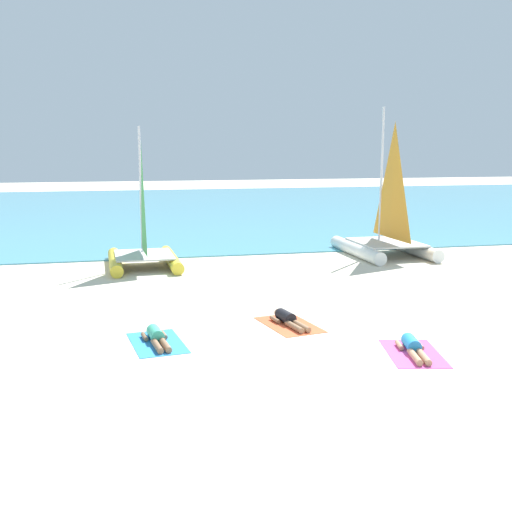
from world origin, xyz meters
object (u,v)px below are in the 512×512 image
sunbather_left (157,337)px  sailboat_white (386,234)px  sailboat_yellow (143,247)px  towel_left (157,343)px  sunbather_right (413,347)px  towel_right (413,353)px  towel_middle (289,325)px  sunbather_middle (288,319)px

sunbather_left → sailboat_white: bearing=36.9°
sailboat_yellow → towel_left: bearing=-92.4°
towel_left → sunbather_right: bearing=-19.9°
sailboat_white → towel_right: sailboat_white is taller
sunbather_left → towel_middle: sunbather_left is taller
towel_left → sailboat_yellow: bearing=88.6°
towel_left → sunbather_left: (-0.01, 0.07, 0.13)m
sailboat_yellow → towel_middle: sailboat_yellow is taller
towel_middle → sunbather_middle: size_ratio=1.22×
sailboat_white → towel_left: (-9.87, -9.50, -0.87)m
sailboat_yellow → sunbather_middle: (3.05, -8.39, -0.63)m
sailboat_yellow → towel_right: sailboat_yellow is taller
towel_middle → sunbather_middle: sunbather_middle is taller
sailboat_yellow → sunbather_left: (-0.23, -9.11, -0.63)m
sunbather_middle → towel_right: 3.40m
towel_middle → sunbather_right: 3.30m
sunbather_left → towel_right: sunbather_left is taller
sunbather_left → sunbather_right: same height
sailboat_white → sunbather_right: 12.32m
towel_left → towel_middle: bearing=12.4°
sunbather_left → sunbather_middle: (3.28, 0.72, 0.00)m
sailboat_white → sunbather_middle: 10.95m
towel_middle → sunbather_right: sunbather_right is taller
sunbather_middle → sunbather_right: size_ratio=1.00×
sailboat_yellow → sunbather_middle: 8.95m
sailboat_white → sunbather_right: (-4.60, -11.41, -0.75)m
sailboat_white → sunbather_left: (-9.88, -9.43, -0.75)m
sunbather_middle → sunbather_right: (1.99, -2.70, 0.00)m
sailboat_yellow → sailboat_white: 9.65m
towel_left → towel_right: same height
sunbather_middle → towel_right: sunbather_middle is taller
towel_left → towel_middle: (3.29, 0.72, 0.00)m
sailboat_white → towel_left: size_ratio=3.11×
towel_middle → sunbather_middle: (-0.01, 0.07, 0.13)m
sailboat_yellow → sunbather_left: bearing=-92.4°
towel_left → towel_middle: size_ratio=1.00×
towel_left → towel_middle: 3.37m
sailboat_white → sunbather_right: bearing=-112.7°
sailboat_yellow → sunbather_left: size_ratio=3.24×
sunbather_left → towel_right: (5.26, -2.04, -0.13)m
towel_left → sunbather_right: sunbather_right is taller
sunbather_left → towel_middle: (3.30, 0.66, -0.13)m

